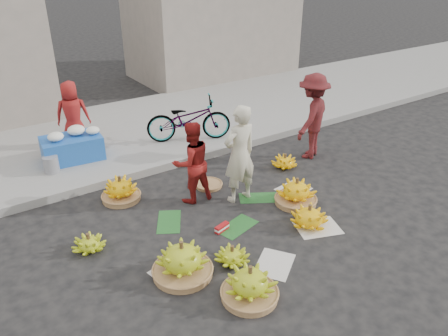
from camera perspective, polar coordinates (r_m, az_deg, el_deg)
ground at (r=6.89m, az=1.46°, el=-6.63°), size 80.00×80.00×0.00m
curb at (r=8.50m, az=-7.11°, el=0.60°), size 40.00×0.25×0.15m
sidewalk at (r=10.28m, az=-12.53°, el=4.78°), size 40.00×4.00×0.12m
newspaper_scatter at (r=6.37m, az=5.67°, el=-9.86°), size 3.20×1.80×0.00m
banana_leaves at (r=6.97m, az=-0.17°, el=-6.11°), size 2.00×1.00×0.00m
banana_bunch_0 at (r=5.71m, az=-5.49°, el=-11.90°), size 0.77×0.77×0.51m
banana_bunch_1 at (r=5.94m, az=1.06°, el=-11.39°), size 0.45×0.45×0.28m
banana_bunch_2 at (r=5.39m, az=3.39°, el=-14.92°), size 0.69×0.69×0.47m
banana_bunch_3 at (r=6.76m, az=11.05°, el=-6.23°), size 0.74×0.74×0.37m
banana_bunch_4 at (r=7.28m, az=9.42°, el=-3.16°), size 0.68×0.68×0.47m
banana_bunch_5 at (r=8.47m, az=7.94°, el=0.80°), size 0.51×0.51×0.29m
banana_bunch_6 at (r=6.44m, az=-17.20°, el=-9.38°), size 0.42×0.42×0.28m
banana_bunch_7 at (r=7.49m, az=-13.36°, el=-2.78°), size 0.73×0.73×0.44m
basket_spare at (r=7.77m, az=-2.02°, el=-2.22°), size 0.56×0.56×0.05m
incense_stack at (r=6.58m, az=-0.26°, el=-7.78°), size 0.26×0.14×0.10m
vendor_cream at (r=7.02m, az=2.04°, el=1.78°), size 0.62×0.42×1.66m
vendor_red at (r=7.08m, az=-4.24°, el=0.72°), size 0.69×0.54×1.38m
man_striped at (r=8.78m, az=11.42°, el=6.62°), size 1.27×1.05×1.70m
flower_table at (r=8.91m, az=-19.19°, el=2.69°), size 1.16×0.78×0.64m
grey_bucket at (r=8.55m, az=-21.65°, el=0.44°), size 0.27×0.27×0.31m
flower_vendor at (r=9.40m, az=-19.16°, el=6.66°), size 0.77×0.64×1.36m
bicycle at (r=9.26m, az=-4.63°, el=6.36°), size 1.27×1.87×0.93m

